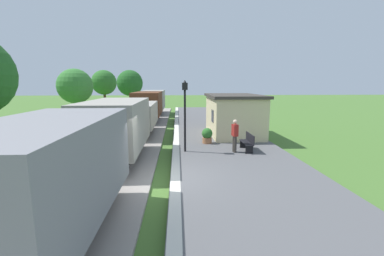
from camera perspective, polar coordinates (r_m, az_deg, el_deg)
name	(u,v)px	position (r m, az deg, el deg)	size (l,w,h in m)	color
ground_plane	(165,184)	(10.07, -5.98, -12.19)	(160.00, 160.00, 0.00)	#47702D
platform_slab	(248,179)	(10.37, 12.31, -10.96)	(6.00, 60.00, 0.25)	#565659
platform_edge_stripe	(175,177)	(9.96, -3.67, -10.82)	(0.36, 60.00, 0.01)	silver
track_ballast	(101,184)	(10.44, -19.54, -11.54)	(3.80, 60.00, 0.12)	gray
rail_near	(120,180)	(10.22, -15.63, -11.02)	(0.07, 60.00, 0.14)	slate
rail_far	(81,181)	(10.62, -23.37, -10.67)	(0.07, 60.00, 0.14)	slate
freight_train	(138,114)	(19.16, -11.94, 3.14)	(2.50, 32.60, 2.72)	gray
station_hut	(233,114)	(18.29, 9.11, 3.00)	(3.50, 5.80, 2.78)	beige
bench_near_hut	(248,142)	(13.99, 12.21, -3.01)	(0.42, 1.50, 0.91)	black
bench_down_platform	(219,119)	(22.98, 6.07, 2.07)	(0.42, 1.50, 0.91)	black
person_waiting	(235,135)	(13.43, 9.45, -1.43)	(0.30, 0.42, 1.71)	#38332D
potted_planter	(207,135)	(15.40, 3.36, -1.64)	(0.64, 0.64, 0.92)	#9E6642
lamp_post_near	(185,103)	(13.19, -1.58, 5.59)	(0.28, 0.28, 3.70)	black
tree_trackside_far	(75,86)	(23.66, -24.45, 8.38)	(2.86, 2.86, 5.01)	#4C3823
tree_field_left	(104,83)	(31.80, -18.88, 9.47)	(2.83, 2.83, 5.35)	#4C3823
tree_field_distant	(130,83)	(38.84, -13.57, 9.63)	(3.71, 3.71, 5.76)	#4C3823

